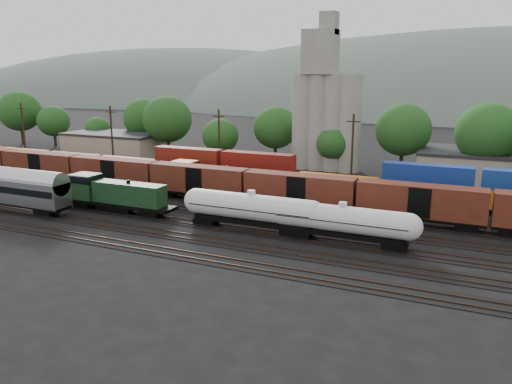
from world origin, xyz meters
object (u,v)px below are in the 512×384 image
at_px(green_locomotive, 111,193).
at_px(orange_locomotive, 209,177).
at_px(grain_silo, 325,111).
at_px(tank_car_a, 251,209).

relative_size(green_locomotive, orange_locomotive, 0.97).
bearing_deg(grain_silo, green_locomotive, -112.82).
bearing_deg(orange_locomotive, grain_silo, 67.80).
relative_size(green_locomotive, grain_silo, 0.59).
xyz_separation_m(green_locomotive, grain_silo, (17.26, 41.00, 8.65)).
bearing_deg(tank_car_a, orange_locomotive, 133.04).
bearing_deg(grain_silo, tank_car_a, -85.26).
distance_m(green_locomotive, orange_locomotive, 16.41).
relative_size(tank_car_a, grain_silo, 0.61).
distance_m(green_locomotive, grain_silo, 45.32).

